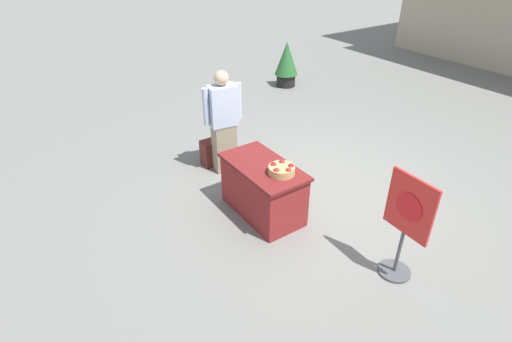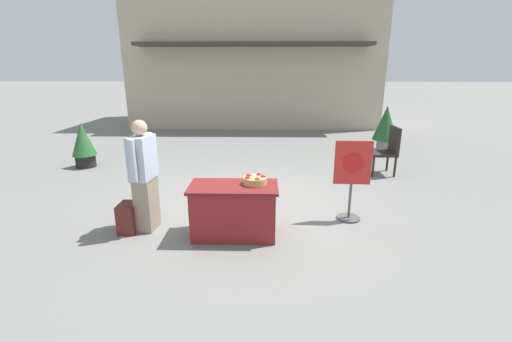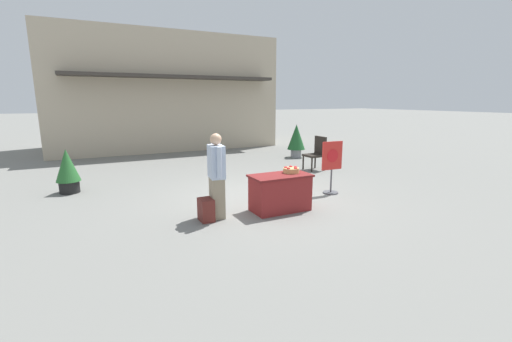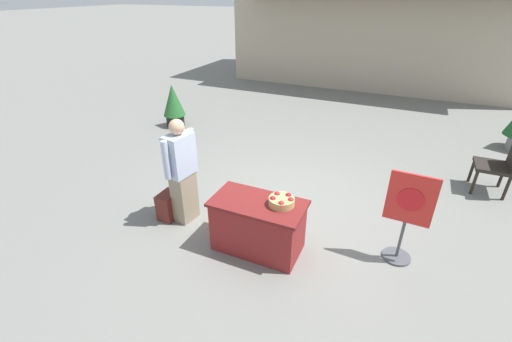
{
  "view_description": "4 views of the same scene",
  "coord_description": "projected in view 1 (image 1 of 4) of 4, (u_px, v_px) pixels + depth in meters",
  "views": [
    {
      "loc": [
        3.44,
        -3.53,
        3.3
      ],
      "look_at": [
        -0.27,
        -0.98,
        0.56
      ],
      "focal_mm": 28.0,
      "sensor_mm": 36.0,
      "label": 1
    },
    {
      "loc": [
        0.31,
        -5.38,
        2.26
      ],
      "look_at": [
        0.2,
        -0.51,
        0.81
      ],
      "focal_mm": 24.0,
      "sensor_mm": 36.0,
      "label": 2
    },
    {
      "loc": [
        -3.51,
        -6.71,
        2.21
      ],
      "look_at": [
        -0.65,
        -1.0,
        0.87
      ],
      "focal_mm": 24.0,
      "sensor_mm": 36.0,
      "label": 3
    },
    {
      "loc": [
        1.39,
        -4.32,
        3.14
      ],
      "look_at": [
        -0.5,
        -0.16,
        0.7
      ],
      "focal_mm": 24.0,
      "sensor_mm": 36.0,
      "label": 4
    }
  ],
  "objects": [
    {
      "name": "ground_plane",
      "position": [
        321.0,
        192.0,
        5.85
      ],
      "size": [
        120.0,
        120.0,
        0.0
      ],
      "primitive_type": "plane",
      "color": "slate"
    },
    {
      "name": "display_table",
      "position": [
        263.0,
        189.0,
        5.25
      ],
      "size": [
        1.21,
        0.65,
        0.74
      ],
      "color": "maroon",
      "rests_on": "ground_plane"
    },
    {
      "name": "apple_basket",
      "position": [
        282.0,
        170.0,
        4.85
      ],
      "size": [
        0.33,
        0.33,
        0.13
      ],
      "color": "tan",
      "rests_on": "display_table"
    },
    {
      "name": "person_visitor",
      "position": [
        223.0,
        122.0,
        6.0
      ],
      "size": [
        0.31,
        0.61,
        1.6
      ],
      "rotation": [
        0.0,
        0.0,
        -0.13
      ],
      "color": "gray",
      "rests_on": "ground_plane"
    },
    {
      "name": "backpack",
      "position": [
        212.0,
        152.0,
        6.45
      ],
      "size": [
        0.24,
        0.34,
        0.42
      ],
      "color": "maroon",
      "rests_on": "ground_plane"
    },
    {
      "name": "poster_board",
      "position": [
        405.0,
        226.0,
        4.14
      ],
      "size": [
        0.55,
        0.36,
        1.25
      ],
      "rotation": [
        0.0,
        0.0,
        -1.61
      ],
      "color": "#4C4C51",
      "rests_on": "ground_plane"
    },
    {
      "name": "potted_plant_near_left",
      "position": [
        287.0,
        63.0,
        9.52
      ],
      "size": [
        0.55,
        0.55,
        1.06
      ],
      "color": "black",
      "rests_on": "ground_plane"
    }
  ]
}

